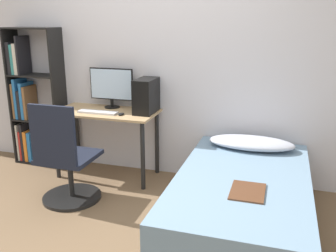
# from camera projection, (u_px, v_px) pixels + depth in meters

# --- Properties ---
(ground_plane) EXTENTS (14.00, 14.00, 0.00)m
(ground_plane) POSITION_uv_depth(u_px,v_px,m) (95.00, 242.00, 2.88)
(ground_plane) COLOR brown
(wall_back) EXTENTS (8.00, 0.05, 2.50)m
(wall_back) POSITION_uv_depth(u_px,v_px,m) (157.00, 59.00, 3.89)
(wall_back) COLOR silver
(wall_back) RESTS_ON ground_plane
(desk) EXTENTS (1.08, 0.53, 0.72)m
(desk) POSITION_uv_depth(u_px,v_px,m) (106.00, 122.00, 3.94)
(desk) COLOR tan
(desk) RESTS_ON ground_plane
(bookshelf) EXTENTS (0.60, 0.27, 1.56)m
(bookshelf) POSITION_uv_depth(u_px,v_px,m) (30.00, 101.00, 4.32)
(bookshelf) COLOR black
(bookshelf) RESTS_ON ground_plane
(office_chair) EXTENTS (0.55, 0.55, 0.96)m
(office_chair) POSITION_uv_depth(u_px,v_px,m) (66.00, 166.00, 3.42)
(office_chair) COLOR black
(office_chair) RESTS_ON ground_plane
(bed) EXTENTS (1.06, 1.87, 0.47)m
(bed) POSITION_uv_depth(u_px,v_px,m) (241.00, 203.00, 3.01)
(bed) COLOR #4C3D2D
(bed) RESTS_ON ground_plane
(pillow) EXTENTS (0.80, 0.36, 0.11)m
(pillow) POSITION_uv_depth(u_px,v_px,m) (251.00, 143.00, 3.54)
(pillow) COLOR #B2B7C6
(pillow) RESTS_ON bed
(magazine) EXTENTS (0.24, 0.32, 0.01)m
(magazine) POSITION_uv_depth(u_px,v_px,m) (248.00, 191.00, 2.66)
(magazine) COLOR #56331E
(magazine) RESTS_ON bed
(monitor) EXTENTS (0.49, 0.16, 0.43)m
(monitor) POSITION_uv_depth(u_px,v_px,m) (111.00, 86.00, 4.00)
(monitor) COLOR black
(monitor) RESTS_ON desk
(keyboard) EXTENTS (0.42, 0.11, 0.02)m
(keyboard) POSITION_uv_depth(u_px,v_px,m) (98.00, 112.00, 3.82)
(keyboard) COLOR silver
(keyboard) RESTS_ON desk
(pc_tower) EXTENTS (0.18, 0.34, 0.35)m
(pc_tower) POSITION_uv_depth(u_px,v_px,m) (146.00, 96.00, 3.81)
(pc_tower) COLOR black
(pc_tower) RESTS_ON desk
(mouse) EXTENTS (0.06, 0.09, 0.02)m
(mouse) POSITION_uv_depth(u_px,v_px,m) (121.00, 114.00, 3.75)
(mouse) COLOR black
(mouse) RESTS_ON desk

